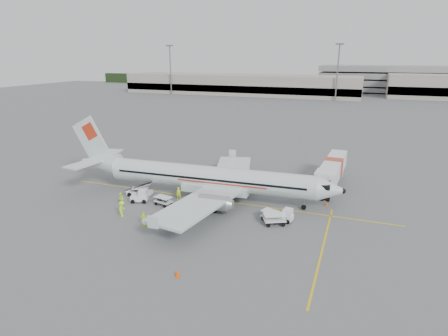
# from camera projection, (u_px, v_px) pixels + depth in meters

# --- Properties ---
(ground) EXTENTS (360.00, 360.00, 0.00)m
(ground) POSITION_uv_depth(u_px,v_px,m) (219.00, 200.00, 48.23)
(ground) COLOR #56595B
(stripe_lead) EXTENTS (44.00, 0.20, 0.01)m
(stripe_lead) POSITION_uv_depth(u_px,v_px,m) (219.00, 200.00, 48.23)
(stripe_lead) COLOR yellow
(stripe_lead) RESTS_ON ground
(stripe_cross) EXTENTS (0.20, 20.00, 0.01)m
(stripe_cross) POSITION_uv_depth(u_px,v_px,m) (323.00, 248.00, 36.37)
(stripe_cross) COLOR yellow
(stripe_cross) RESTS_ON ground
(terminal_west) EXTENTS (110.00, 22.00, 9.00)m
(terminal_west) POSITION_uv_depth(u_px,v_px,m) (240.00, 84.00, 176.84)
(terminal_west) COLOR gray
(terminal_west) RESTS_ON ground
(parking_garage) EXTENTS (62.00, 24.00, 14.00)m
(parking_garage) POSITION_uv_depth(u_px,v_px,m) (386.00, 78.00, 181.22)
(parking_garage) COLOR slate
(parking_garage) RESTS_ON ground
(treeline) EXTENTS (300.00, 3.00, 6.00)m
(treeline) POSITION_uv_depth(u_px,v_px,m) (335.00, 83.00, 204.21)
(treeline) COLOR black
(treeline) RESTS_ON ground
(mast_west) EXTENTS (3.20, 1.20, 22.00)m
(mast_west) POSITION_uv_depth(u_px,v_px,m) (171.00, 70.00, 174.24)
(mast_west) COLOR slate
(mast_west) RESTS_ON ground
(mast_center) EXTENTS (3.20, 1.20, 22.00)m
(mast_center) POSITION_uv_depth(u_px,v_px,m) (337.00, 73.00, 149.12)
(mast_center) COLOR slate
(mast_center) RESTS_ON ground
(aircraft) EXTENTS (36.97, 29.68, 9.81)m
(aircraft) POSITION_uv_depth(u_px,v_px,m) (210.00, 163.00, 47.40)
(aircraft) COLOR silver
(aircraft) RESTS_ON ground
(jet_bridge) EXTENTS (3.91, 15.88, 4.13)m
(jet_bridge) POSITION_uv_depth(u_px,v_px,m) (333.00, 173.00, 52.44)
(jet_bridge) COLOR white
(jet_bridge) RESTS_ON ground
(belt_loader) EXTENTS (4.64, 2.52, 2.38)m
(belt_loader) POSITION_uv_depth(u_px,v_px,m) (139.00, 187.00, 49.61)
(belt_loader) COLOR white
(belt_loader) RESTS_ON ground
(tug_fore) EXTENTS (2.17, 1.47, 1.55)m
(tug_fore) POSITION_uv_depth(u_px,v_px,m) (284.00, 214.00, 42.08)
(tug_fore) COLOR white
(tug_fore) RESTS_ON ground
(tug_mid) EXTENTS (2.63, 1.92, 1.83)m
(tug_mid) POSITION_uv_depth(u_px,v_px,m) (208.00, 203.00, 44.90)
(tug_mid) COLOR white
(tug_mid) RESTS_ON ground
(tug_aft) EXTENTS (2.40, 1.84, 1.64)m
(tug_aft) POSITION_uv_depth(u_px,v_px,m) (139.00, 196.00, 47.52)
(tug_aft) COLOR white
(tug_aft) RESTS_ON ground
(cart_loaded_a) EXTENTS (2.38, 1.92, 1.08)m
(cart_loaded_a) POSITION_uv_depth(u_px,v_px,m) (140.00, 192.00, 49.78)
(cart_loaded_a) COLOR white
(cart_loaded_a) RESTS_ON ground
(cart_loaded_b) EXTENTS (2.41, 1.77, 1.13)m
(cart_loaded_b) POSITION_uv_depth(u_px,v_px,m) (163.00, 201.00, 46.54)
(cart_loaded_b) COLOR white
(cart_loaded_b) RESTS_ON ground
(cart_empty_a) EXTENTS (2.74, 2.31, 1.23)m
(cart_empty_a) POSITION_uv_depth(u_px,v_px,m) (275.00, 219.00, 41.21)
(cart_empty_a) COLOR white
(cart_empty_a) RESTS_ON ground
(cart_empty_b) EXTENTS (2.58, 2.01, 1.18)m
(cart_empty_b) POSITION_uv_depth(u_px,v_px,m) (272.00, 216.00, 42.15)
(cart_empty_b) COLOR white
(cart_empty_b) RESTS_ON ground
(cone_nose) EXTENTS (0.36, 0.36, 0.59)m
(cone_nose) POSITION_uv_depth(u_px,v_px,m) (326.00, 203.00, 46.55)
(cone_nose) COLOR #E94B05
(cone_nose) RESTS_ON ground
(cone_port) EXTENTS (0.34, 0.34, 0.56)m
(cone_port) POSITION_uv_depth(u_px,v_px,m) (232.00, 169.00, 60.43)
(cone_port) COLOR #E94B05
(cone_port) RESTS_ON ground
(cone_stbd) EXTENTS (0.43, 0.43, 0.69)m
(cone_stbd) POSITION_uv_depth(u_px,v_px,m) (177.00, 273.00, 31.55)
(cone_stbd) COLOR #E94B05
(cone_stbd) RESTS_ON ground
(crew_a) EXTENTS (0.71, 0.61, 1.66)m
(crew_a) POSITION_uv_depth(u_px,v_px,m) (179.00, 193.00, 48.30)
(crew_a) COLOR #B5EA1B
(crew_a) RESTS_ON ground
(crew_b) EXTENTS (0.91, 0.97, 1.58)m
(crew_b) POSITION_uv_depth(u_px,v_px,m) (121.00, 199.00, 46.63)
(crew_b) COLOR #B5EA1B
(crew_b) RESTS_ON ground
(crew_c) EXTENTS (0.97, 1.36, 1.91)m
(crew_c) POSITION_uv_depth(u_px,v_px,m) (122.00, 209.00, 43.14)
(crew_c) COLOR #B5EA1B
(crew_c) RESTS_ON ground
(crew_d) EXTENTS (0.95, 0.41, 1.61)m
(crew_d) POSITION_uv_depth(u_px,v_px,m) (144.00, 219.00, 40.80)
(crew_d) COLOR #B5EA1B
(crew_d) RESTS_ON ground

